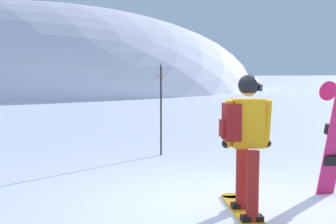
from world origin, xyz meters
The scene contains 5 objects.
ground_plane centered at (0.00, 0.00, 0.00)m, with size 300.00×300.00×0.00m, color white.
ridge_peak_main centered at (-2.96, 39.88, 0.00)m, with size 43.04×38.74×16.25m.
snowboarder_main centered at (0.20, -0.43, 0.92)m, with size 0.65×1.81×1.71m.
spare_snowboard centered at (1.74, -0.03, 0.82)m, with size 0.28×0.41×1.62m.
piste_marker_near centered at (0.22, 3.54, 1.10)m, with size 0.20×0.20×1.92m.
Camera 1 is at (-2.09, -5.10, 1.75)m, focal length 46.25 mm.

